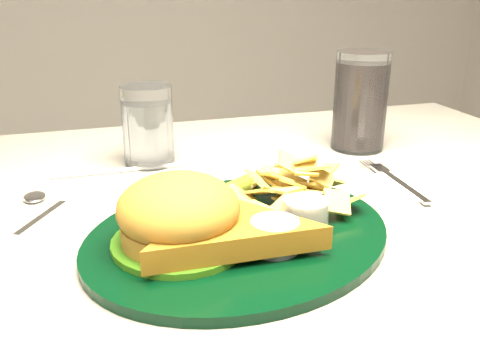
{
  "coord_description": "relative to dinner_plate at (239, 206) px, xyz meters",
  "views": [
    {
      "loc": [
        -0.15,
        -0.59,
        1.01
      ],
      "look_at": [
        0.01,
        -0.06,
        0.8
      ],
      "focal_mm": 40.0,
      "sensor_mm": 36.0,
      "label": 1
    }
  ],
  "objects": [
    {
      "name": "dinner_plate",
      "position": [
        0.0,
        0.0,
        0.0
      ],
      "size": [
        0.43,
        0.4,
        0.08
      ],
      "primitive_type": null,
      "rotation": [
        0.0,
        0.0,
        0.43
      ],
      "color": "black",
      "rests_on": "table"
    },
    {
      "name": "cola_glass",
      "position": [
        0.28,
        0.25,
        0.04
      ],
      "size": [
        0.11,
        0.11,
        0.15
      ],
      "primitive_type": "cylinder",
      "rotation": [
        0.0,
        0.0,
        0.31
      ],
      "color": "black",
      "rests_on": "table"
    },
    {
      "name": "wrapped_straw",
      "position": [
        -0.11,
        0.25,
        -0.04
      ],
      "size": [
        0.18,
        0.07,
        0.01
      ],
      "primitive_type": null,
      "rotation": [
        0.0,
        0.0,
        -0.01
      ],
      "color": "white",
      "rests_on": "table"
    },
    {
      "name": "fork_napkin",
      "position": [
        0.25,
        0.08,
        -0.03
      ],
      "size": [
        0.12,
        0.15,
        0.01
      ],
      "primitive_type": null,
      "rotation": [
        0.0,
        0.0,
        -0.07
      ],
      "color": "silver",
      "rests_on": "table"
    },
    {
      "name": "spoon",
      "position": [
        -0.2,
        0.12,
        -0.03
      ],
      "size": [
        0.1,
        0.13,
        0.01
      ],
      "primitive_type": null,
      "rotation": [
        0.0,
        0.0,
        -0.53
      ],
      "color": "white",
      "rests_on": "table"
    },
    {
      "name": "water_glass",
      "position": [
        -0.06,
        0.28,
        0.02
      ],
      "size": [
        0.09,
        0.09,
        0.12
      ],
      "primitive_type": "cylinder",
      "rotation": [
        0.0,
        0.0,
        0.27
      ],
      "color": "silver",
      "rests_on": "table"
    }
  ]
}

